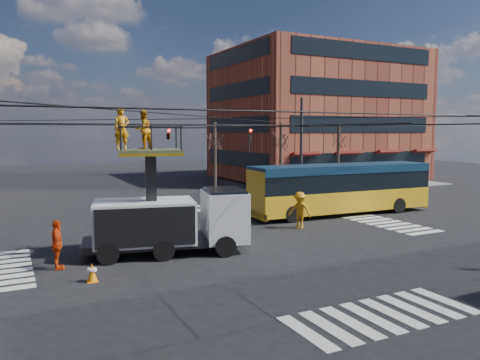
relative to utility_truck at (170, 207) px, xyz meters
name	(u,v)px	position (x,y,z in m)	size (l,w,h in m)	color
ground	(232,242)	(3.26, 0.57, -2.05)	(120.00, 120.00, 0.00)	black
sidewalk_ne	(323,180)	(24.26, 21.57, -1.99)	(18.00, 18.00, 0.12)	slate
crosswalks	(232,242)	(3.26, 0.57, -2.04)	(22.40, 22.40, 0.02)	silver
building_ne	(315,116)	(25.24, 24.55, 4.95)	(20.06, 16.06, 14.00)	maroon
overhead_network	(227,153)	(3.19, 0.97, 2.23)	(24.24, 24.24, 8.00)	#2D2D30
tree_a	(215,140)	(8.26, 14.07, 2.57)	(2.00, 2.00, 6.00)	#382B21
tree_b	(281,139)	(14.26, 14.07, 2.57)	(2.00, 2.00, 6.00)	#382B21
tree_c	(339,139)	(20.26, 14.07, 2.57)	(2.00, 2.00, 6.00)	#382B21
utility_truck	(170,207)	(0.00, 0.00, 0.00)	(7.34, 3.87, 6.28)	black
city_bus	(341,187)	(12.83, 4.37, -0.33)	(12.37, 3.19, 3.20)	gold
traffic_cone	(92,272)	(-3.73, -2.51, -1.71)	(0.36, 0.36, 0.68)	orange
worker_ground	(57,245)	(-4.66, -0.38, -1.09)	(1.13, 0.47, 1.94)	red
flagger	(300,210)	(7.98, 1.86, -1.05)	(1.30, 0.75, 2.01)	orange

